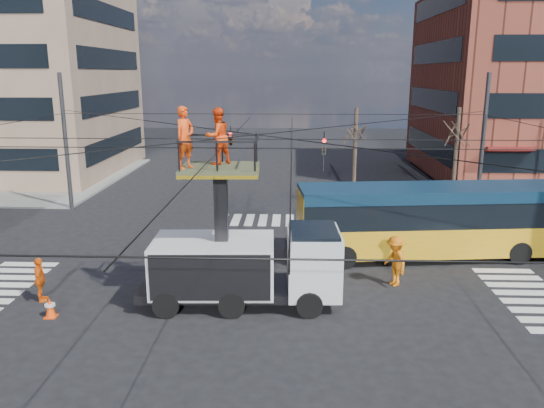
{
  "coord_description": "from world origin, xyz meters",
  "views": [
    {
      "loc": [
        1.23,
        -18.36,
        8.01
      ],
      "look_at": [
        0.42,
        2.52,
        2.8
      ],
      "focal_mm": 35.0,
      "sensor_mm": 36.0,
      "label": 1
    }
  ],
  "objects_px": {
    "traffic_cone": "(50,308)",
    "flagger": "(395,261)",
    "utility_truck": "(244,244)",
    "worker_ground": "(40,280)",
    "city_bus": "(431,219)"
  },
  "relations": [
    {
      "from": "city_bus",
      "to": "flagger",
      "type": "bearing_deg",
      "value": -128.99
    },
    {
      "from": "traffic_cone",
      "to": "worker_ground",
      "type": "height_order",
      "value": "worker_ground"
    },
    {
      "from": "traffic_cone",
      "to": "flagger",
      "type": "height_order",
      "value": "flagger"
    },
    {
      "from": "utility_truck",
      "to": "worker_ground",
      "type": "relative_size",
      "value": 4.32
    },
    {
      "from": "worker_ground",
      "to": "flagger",
      "type": "relative_size",
      "value": 0.83
    },
    {
      "from": "utility_truck",
      "to": "city_bus",
      "type": "distance_m",
      "value": 9.36
    },
    {
      "from": "utility_truck",
      "to": "city_bus",
      "type": "bearing_deg",
      "value": 31.45
    },
    {
      "from": "utility_truck",
      "to": "traffic_cone",
      "type": "bearing_deg",
      "value": -169.88
    },
    {
      "from": "city_bus",
      "to": "utility_truck",
      "type": "bearing_deg",
      "value": -152.43
    },
    {
      "from": "worker_ground",
      "to": "traffic_cone",
      "type": "bearing_deg",
      "value": -161.24
    },
    {
      "from": "traffic_cone",
      "to": "utility_truck",
      "type": "bearing_deg",
      "value": 12.34
    },
    {
      "from": "traffic_cone",
      "to": "city_bus",
      "type": "bearing_deg",
      "value": 24.87
    },
    {
      "from": "traffic_cone",
      "to": "worker_ground",
      "type": "bearing_deg",
      "value": 125.44
    },
    {
      "from": "city_bus",
      "to": "flagger",
      "type": "height_order",
      "value": "city_bus"
    },
    {
      "from": "traffic_cone",
      "to": "flagger",
      "type": "distance_m",
      "value": 12.49
    }
  ]
}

